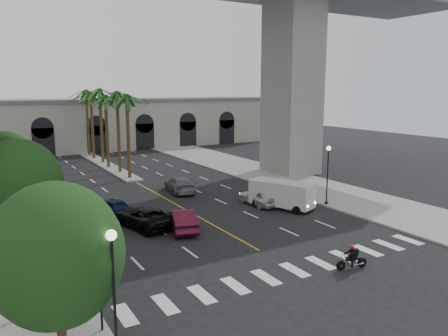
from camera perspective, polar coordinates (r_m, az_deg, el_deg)
ground at (r=27.16m, az=7.13°, el=-11.97°), size 140.00×140.00×0.00m
sidewalk_right at (r=47.37m, az=10.57°, el=-2.23°), size 8.00×100.00×0.15m
median at (r=60.73m, az=-15.15°, el=0.39°), size 2.00×24.00×0.20m
pier_building at (r=76.65m, az=-18.69°, el=5.36°), size 71.00×10.50×8.50m
bridge at (r=46.61m, az=-6.37°, el=20.50°), size 75.00×13.00×26.00m
palm_a at (r=50.28m, az=-12.59°, el=8.80°), size 3.20×3.20×10.30m
palm_b at (r=54.12m, az=-13.82°, el=9.14°), size 3.20×3.20×10.60m
palm_c at (r=57.90m, az=-15.23°, el=8.69°), size 3.20×3.20×10.10m
palm_d at (r=61.84m, az=-15.94°, el=9.42°), size 3.20×3.20×10.90m
palm_e at (r=65.67m, az=-17.02°, el=9.00°), size 3.20×3.20×10.40m
palm_f at (r=69.62m, az=-17.57°, el=9.26°), size 3.20×3.20×10.70m
street_tree_near at (r=18.14m, az=-21.08°, el=-10.59°), size 5.20×5.20×6.89m
street_tree_mid at (r=30.56m, az=-25.14°, el=-2.10°), size 5.44×5.44×7.21m
street_tree_far at (r=42.40m, az=-26.66°, el=0.61°), size 5.04×5.04×6.68m
lamp_post_left_near at (r=16.94m, az=-14.22°, el=-14.68°), size 0.40×0.40×5.35m
lamp_post_left_far at (r=36.76m, az=-23.44°, el=-1.57°), size 0.40×0.40×5.35m
lamp_post_right at (r=39.30m, az=13.39°, el=-0.25°), size 0.40×0.40×5.35m
traffic_signal_near at (r=19.46m, az=-15.95°, el=-13.64°), size 0.25×0.18×3.65m
traffic_signal_far at (r=23.10m, az=-18.49°, el=-9.88°), size 0.25×0.18×3.65m
motorcycle_rider at (r=26.72m, az=16.46°, el=-11.22°), size 1.98×0.61×1.44m
car_a at (r=39.11m, az=4.62°, el=-3.72°), size 1.90×4.57×1.55m
car_b at (r=32.37m, az=-5.47°, el=-6.73°), size 2.94×5.09×1.59m
car_c at (r=33.49m, az=-10.48°, el=-6.28°), size 3.90×6.12×1.57m
car_d at (r=44.01m, az=-5.79°, el=-2.13°), size 3.03×5.67×1.56m
car_e at (r=37.05m, az=-14.33°, el=-4.89°), size 2.51×4.56×1.47m
cargo_van at (r=38.11m, az=7.61°, el=-3.33°), size 4.14×5.89×2.36m
pedestrian_a at (r=24.04m, az=-19.01°, el=-12.87°), size 0.72×0.55×1.78m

